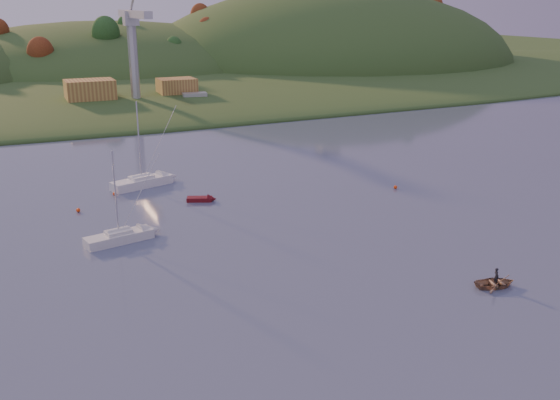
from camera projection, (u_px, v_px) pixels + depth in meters
name	position (u px, v px, depth m)	size (l,w,h in m)	color
ground	(474.00, 373.00, 43.25)	(500.00, 500.00, 0.00)	#38405D
far_shore	(72.00, 67.00, 242.94)	(620.00, 220.00, 1.50)	#30491D
shore_slope	(99.00, 87.00, 186.50)	(640.00, 150.00, 7.00)	#30491D
hill_center	(107.00, 71.00, 229.49)	(140.00, 120.00, 36.00)	#30491D
hill_right	(329.00, 66.00, 249.78)	(150.00, 130.00, 60.00)	#30491D
hillside_trees	(89.00, 80.00, 203.87)	(280.00, 50.00, 32.00)	#1D4017
wharf	(147.00, 103.00, 150.76)	(42.00, 16.00, 2.40)	slate
shed_west	(90.00, 90.00, 145.44)	(11.00, 8.00, 4.80)	#935F31
shed_east	(177.00, 87.00, 154.66)	(9.00, 7.00, 4.00)	#935F31
dock_crane	(133.00, 35.00, 141.59)	(3.20, 28.00, 20.30)	#B7B7BC
sailboat_near	(119.00, 236.00, 66.52)	(7.52, 3.61, 10.03)	silver
sailboat_far	(142.00, 181.00, 86.45)	(8.93, 5.03, 11.87)	white
canoe	(496.00, 283.00, 56.14)	(2.67, 3.73, 0.77)	#946F51
paddler	(496.00, 279.00, 56.01)	(0.58, 0.38, 1.59)	black
red_tender	(205.00, 199.00, 80.35)	(3.99, 2.64, 1.29)	#590C12
work_vessel	(195.00, 102.00, 151.47)	(14.11, 6.67, 3.49)	slate
buoy_1	(395.00, 187.00, 85.57)	(0.50, 0.50, 0.50)	#F7410D
buoy_2	(78.00, 210.00, 76.15)	(0.50, 0.50, 0.50)	#F7410D
buoy_3	(115.00, 194.00, 82.63)	(0.50, 0.50, 0.50)	#F7410D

